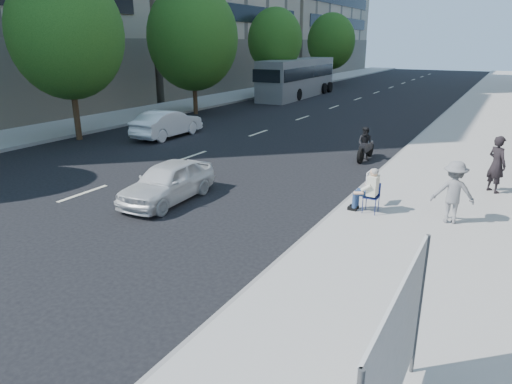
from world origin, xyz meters
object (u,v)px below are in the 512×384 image
Objects in this scene: jogger at (453,192)px; white_sedan_near at (168,182)px; protest_banner at (393,359)px; motorcycle at (366,145)px; bus at (298,78)px; pedestrian_woman at (497,164)px; seated_protester at (368,187)px; white_sedan_mid at (167,123)px.

jogger reaches higher than white_sedan_near.
protest_banner reaches higher than motorcycle.
protest_banner is at bearing -65.71° from bus.
pedestrian_woman reaches higher than white_sedan_near.
seated_protester is 29.85m from bus.
motorcycle is at bearing 106.96° from seated_protester.
pedestrian_woman is at bearing -54.37° from bus.
bus is (-16.30, 26.00, 0.64)m from jogger.
white_sedan_near is 0.86× the size of white_sedan_mid.
bus reaches higher than seated_protester.
motorcycle is (-4.45, 14.21, -0.76)m from protest_banner.
white_sedan_near is at bearing -115.29° from motorcycle.
bus is (-1.64, 20.08, 0.93)m from white_sedan_mid.
pedestrian_woman is 0.50× the size of white_sedan_near.
protest_banner is 1.50× the size of motorcycle.
pedestrian_woman is at bearing -116.05° from jogger.
protest_banner is (2.49, -7.79, 0.53)m from seated_protester.
seated_protester is at bearing 94.39° from pedestrian_woman.
bus is at bearing 115.97° from protest_banner.
protest_banner reaches higher than white_sedan_mid.
pedestrian_woman is at bearing 29.26° from white_sedan_near.
protest_banner is at bearing 79.85° from jogger.
seated_protester is at bearing 107.74° from protest_banner.
pedestrian_woman reaches higher than white_sedan_mid.
bus is at bearing 118.22° from seated_protester.
seated_protester is 0.11× the size of bus.
jogger is 15.82m from white_sedan_mid.
pedestrian_woman is at bearing 170.68° from white_sedan_mid.
seated_protester is 8.19m from protest_banner.
jogger is at bearing 92.13° from protest_banner.
jogger is 8.09m from protest_banner.
white_sedan_near is at bearing 144.05° from protest_banner.
seated_protester is 6.11m from white_sedan_near.
pedestrian_woman is 11.58m from protest_banner.
pedestrian_woman is 28.32m from bus.
jogger is 8.30m from white_sedan_near.
white_sedan_near is (-8.04, -2.03, -0.37)m from jogger.
white_sedan_mid is (-15.52, 2.43, -0.37)m from pedestrian_woman.
seated_protester is 0.31× the size of white_sedan_mid.
motorcycle reaches higher than white_sedan_mid.
white_sedan_mid is at bearing -34.26° from jogger.
protest_banner is 0.72× the size of white_sedan_mid.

